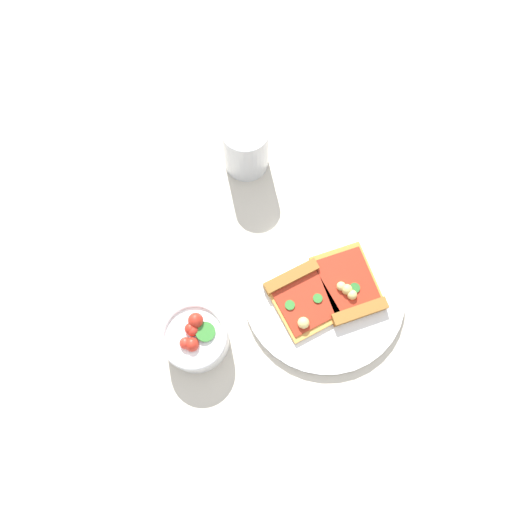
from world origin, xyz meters
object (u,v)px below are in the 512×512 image
object	(u,v)px
plate	(323,292)
pizza_slice_far	(301,296)
soda_glass	(246,149)
salad_bowl	(195,338)
pizza_slice_near	(350,289)

from	to	relation	value
plate	pizza_slice_far	world-z (taller)	pizza_slice_far
plate	soda_glass	distance (m)	0.29
salad_bowl	soda_glass	distance (m)	0.35
pizza_slice_near	pizza_slice_far	distance (m)	0.09
plate	salad_bowl	world-z (taller)	salad_bowl
salad_bowl	soda_glass	xyz separation A→B (m)	(0.32, 0.15, 0.02)
pizza_slice_near	salad_bowl	distance (m)	0.27
pizza_slice_far	soda_glass	xyz separation A→B (m)	(0.15, 0.24, 0.03)
plate	pizza_slice_near	distance (m)	0.05
pizza_slice_near	soda_glass	world-z (taller)	soda_glass
plate	salad_bowl	xyz separation A→B (m)	(-0.20, 0.12, 0.03)
plate	pizza_slice_far	bearing A→B (deg)	142.78
plate	salad_bowl	size ratio (longest dim) A/B	2.59
pizza_slice_far	salad_bowl	xyz separation A→B (m)	(-0.17, 0.09, 0.01)
soda_glass	plate	bearing A→B (deg)	-114.07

